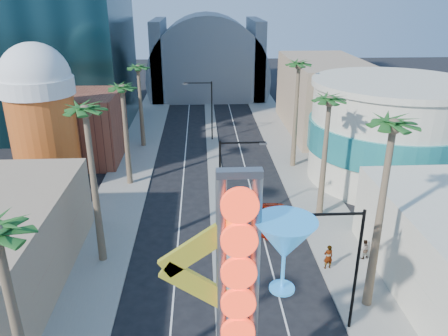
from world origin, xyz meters
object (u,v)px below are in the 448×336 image
neon_sign (257,284)px  pedestrian_a (328,257)px  red_pickup (274,220)px  pedestrian_b (364,249)px

neon_sign → pedestrian_a: bearing=58.6°
neon_sign → pedestrian_a: (6.68, 10.96, -6.20)m
red_pickup → pedestrian_a: bearing=-62.6°
neon_sign → pedestrian_b: size_ratio=8.08×
red_pickup → neon_sign: bearing=-99.8°
pedestrian_b → red_pickup: bearing=-54.0°
red_pickup → pedestrian_b: bearing=-38.4°
neon_sign → red_pickup: 18.83m
pedestrian_a → pedestrian_b: size_ratio=1.23×
pedestrian_b → neon_sign: bearing=38.1°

